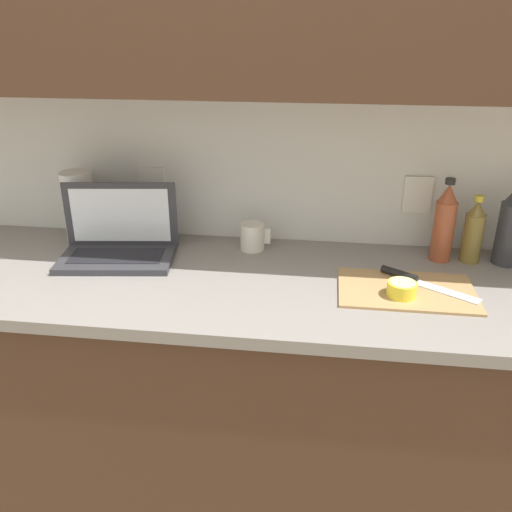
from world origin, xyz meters
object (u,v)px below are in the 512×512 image
object	(u,v)px
cutting_board	(406,290)
knife	(412,278)
laptop	(119,241)
bottle_water_clear	(512,226)
measuring_cup	(253,237)
paper_towel_roll	(79,206)
bottle_green_soda	(444,224)
lemon_half_cut	(402,289)
bottle_oil_tall	(473,232)

from	to	relation	value
cutting_board	knife	bearing A→B (deg)	69.72
laptop	bottle_water_clear	world-z (taller)	bottle_water_clear
measuring_cup	paper_towel_roll	distance (m)	0.60
knife	bottle_green_soda	world-z (taller)	bottle_green_soda
knife	measuring_cup	xyz separation A→B (m)	(-0.49, 0.19, 0.03)
knife	paper_towel_roll	world-z (taller)	paper_towel_roll
bottle_green_soda	measuring_cup	size ratio (longest dim) A/B	2.63
measuring_cup	paper_towel_roll	bearing A→B (deg)	178.43
lemon_half_cut	bottle_green_soda	distance (m)	0.33
lemon_half_cut	laptop	bearing A→B (deg)	168.90
paper_towel_roll	bottle_oil_tall	bearing A→B (deg)	-0.91
knife	cutting_board	bearing A→B (deg)	-76.81
bottle_green_soda	paper_towel_roll	distance (m)	1.19
bottle_oil_tall	measuring_cup	world-z (taller)	bottle_oil_tall
cutting_board	paper_towel_roll	bearing A→B (deg)	166.25
bottle_green_soda	measuring_cup	world-z (taller)	bottle_green_soda
paper_towel_roll	bottle_green_soda	bearing A→B (deg)	-0.98
bottle_oil_tall	knife	bearing A→B (deg)	-136.91
laptop	knife	bearing A→B (deg)	-12.10
lemon_half_cut	bottle_green_soda	world-z (taller)	bottle_green_soda
laptop	paper_towel_roll	bearing A→B (deg)	136.44
cutting_board	paper_towel_roll	xyz separation A→B (m)	(-1.06, 0.26, 0.11)
lemon_half_cut	bottle_oil_tall	world-z (taller)	bottle_oil_tall
cutting_board	lemon_half_cut	bearing A→B (deg)	-115.37
laptop	bottle_green_soda	world-z (taller)	bottle_green_soda
bottle_oil_tall	bottle_water_clear	bearing A→B (deg)	0.00
bottle_oil_tall	bottle_water_clear	size ratio (longest dim) A/B	0.80
bottle_oil_tall	measuring_cup	xyz separation A→B (m)	(-0.69, 0.00, -0.05)
bottle_green_soda	measuring_cup	bearing A→B (deg)	179.60
bottle_green_soda	bottle_oil_tall	distance (m)	0.09
cutting_board	lemon_half_cut	distance (m)	0.05
bottle_water_clear	measuring_cup	world-z (taller)	bottle_water_clear
bottle_green_soda	paper_towel_roll	bearing A→B (deg)	179.02
cutting_board	bottle_water_clear	world-z (taller)	bottle_water_clear
knife	measuring_cup	world-z (taller)	measuring_cup
cutting_board	knife	world-z (taller)	knife
laptop	bottle_oil_tall	world-z (taller)	laptop
laptop	lemon_half_cut	bearing A→B (deg)	-18.50
laptop	paper_towel_roll	size ratio (longest dim) A/B	1.62
lemon_half_cut	measuring_cup	distance (m)	0.53
lemon_half_cut	bottle_water_clear	bearing A→B (deg)	39.03
lemon_half_cut	paper_towel_roll	xyz separation A→B (m)	(-1.04, 0.30, 0.09)
lemon_half_cut	measuring_cup	world-z (taller)	measuring_cup
cutting_board	bottle_water_clear	xyz separation A→B (m)	(0.33, 0.24, 0.12)
bottle_green_soda	measuring_cup	xyz separation A→B (m)	(-0.60, 0.00, -0.08)
bottle_oil_tall	measuring_cup	size ratio (longest dim) A/B	2.14
laptop	paper_towel_roll	distance (m)	0.23
cutting_board	measuring_cup	distance (m)	0.53
cutting_board	knife	xyz separation A→B (m)	(0.02, 0.05, 0.01)
cutting_board	bottle_green_soda	world-z (taller)	bottle_green_soda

